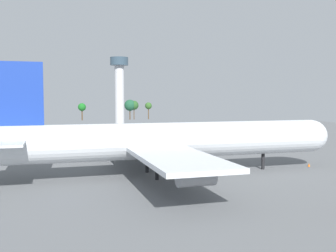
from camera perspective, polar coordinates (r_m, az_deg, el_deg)
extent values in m
plane|color=slate|center=(74.74, 0.00, -7.11)|extent=(277.46, 277.46, 0.00)
cylinder|color=silver|center=(73.74, 0.00, -2.10)|extent=(63.25, 6.69, 6.69)
sphere|color=silver|center=(88.21, 20.07, -1.32)|extent=(6.55, 6.55, 6.55)
cube|color=#19389E|center=(70.35, -21.25, 4.41)|extent=(8.85, 0.50, 10.70)
cube|color=silver|center=(65.55, -22.53, -2.32)|extent=(5.69, 10.03, 0.36)
cube|color=silver|center=(76.08, -21.74, -1.44)|extent=(5.69, 10.03, 0.36)
cube|color=silver|center=(58.99, 1.21, -4.66)|extent=(10.75, 25.46, 0.70)
cube|color=silver|center=(87.26, -4.80, -1.80)|extent=(10.75, 25.46, 0.70)
cylinder|color=gray|center=(63.17, 1.00, -5.68)|extent=(5.35, 2.81, 2.81)
cylinder|color=gray|center=(54.43, 4.06, -7.30)|extent=(5.35, 2.81, 2.81)
cylinder|color=gray|center=(83.98, -3.58, -3.23)|extent=(5.35, 2.81, 2.81)
cylinder|color=gray|center=(93.10, -4.91, -2.51)|extent=(5.35, 2.81, 2.81)
cylinder|color=black|center=(82.53, 13.63, -5.01)|extent=(0.70, 0.70, 3.23)
cylinder|color=black|center=(70.11, -1.61, -6.52)|extent=(0.70, 0.70, 3.23)
cylinder|color=black|center=(77.12, -3.06, -5.54)|extent=(0.70, 0.70, 3.23)
cone|color=orange|center=(88.68, 19.79, -5.33)|extent=(0.50, 0.50, 0.72)
cylinder|color=silver|center=(223.49, -7.07, 4.57)|extent=(5.31, 5.31, 32.56)
cylinder|color=#334756|center=(224.39, -7.11, 9.31)|extent=(10.10, 10.10, 4.49)
cylinder|color=#51381E|center=(256.14, -22.40, 1.78)|extent=(0.58, 0.58, 10.56)
sphere|color=#317A1F|center=(255.97, -22.45, 3.45)|extent=(7.34, 7.34, 7.34)
cylinder|color=#51381E|center=(255.79, -12.37, 1.59)|extent=(0.74, 0.74, 6.96)
sphere|color=#1A6C21|center=(255.62, -12.39, 2.70)|extent=(5.00, 5.00, 5.00)
cylinder|color=#51381E|center=(260.04, -5.55, 1.73)|extent=(0.68, 0.68, 7.20)
sphere|color=#1E5135|center=(259.86, -5.56, 3.01)|extent=(7.40, 7.40, 7.40)
cylinder|color=#51381E|center=(260.58, -4.96, 1.78)|extent=(0.53, 0.53, 7.59)
sphere|color=#295425|center=(260.41, -4.97, 3.02)|extent=(6.07, 6.07, 6.07)
cylinder|color=#51381E|center=(262.79, -2.86, 1.82)|extent=(0.63, 0.63, 7.64)
sphere|color=#315E25|center=(262.62, -2.86, 2.95)|extent=(4.57, 4.57, 4.57)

